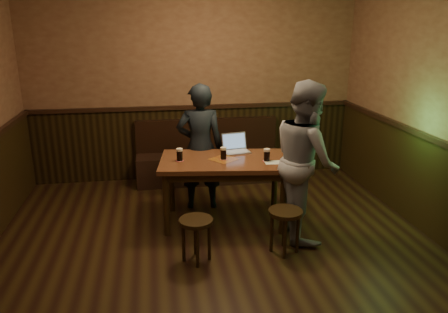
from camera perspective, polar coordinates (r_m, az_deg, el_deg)
name	(u,v)px	position (r m, az deg, el deg)	size (l,w,h in m)	color
room	(223,154)	(4.11, -0.16, 0.34)	(5.04, 6.04, 2.84)	black
bench	(209,161)	(6.79, -2.03, -0.60)	(2.20, 0.50, 0.95)	black
pub_table	(224,168)	(5.26, 0.00, -1.47)	(1.62, 1.06, 0.82)	#502617
stool_left	(196,228)	(4.53, -3.66, -9.25)	(0.36, 0.36, 0.47)	black
stool_right	(285,219)	(4.72, 7.99, -8.05)	(0.44, 0.44, 0.49)	black
pint_left	(180,155)	(5.17, -5.82, 0.25)	(0.10, 0.10, 0.15)	#A1131B
pint_mid	(223,153)	(5.20, -0.07, 0.42)	(0.10, 0.10, 0.15)	#A1131B
pint_right	(267,155)	(5.16, 5.61, 0.21)	(0.10, 0.10, 0.15)	#A1131B
laptop	(236,147)	(5.52, 1.53, 1.24)	(0.36, 0.31, 0.23)	silver
menu	(274,162)	(5.14, 6.58, -0.77)	(0.22, 0.15, 0.00)	silver
person_suit	(200,147)	(5.68, -3.14, 1.24)	(0.61, 0.40, 1.66)	black
person_grey	(306,160)	(4.99, 10.67, -0.48)	(0.87, 0.68, 1.80)	gray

